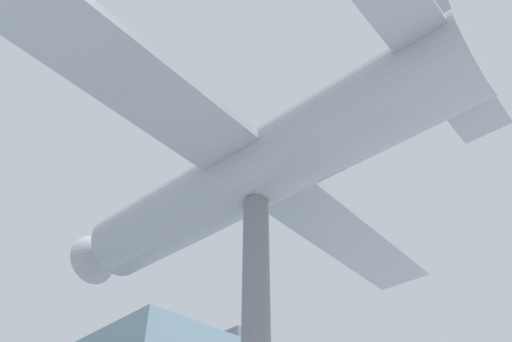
# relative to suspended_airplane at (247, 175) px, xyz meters

# --- Properties ---
(suspended_airplane) EXTENTS (14.27, 11.78, 2.66)m
(suspended_airplane) POSITION_rel_suspended_airplane_xyz_m (0.00, 0.00, 0.00)
(suspended_airplane) COLOR #93999E
(suspended_airplane) RESTS_ON support_pylon_central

